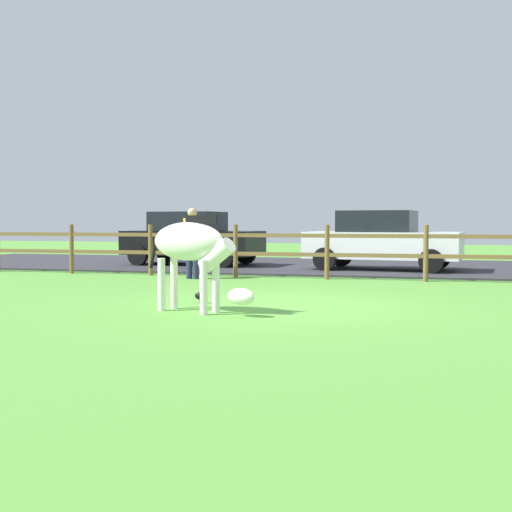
{
  "coord_description": "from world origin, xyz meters",
  "views": [
    {
      "loc": [
        2.52,
        -10.15,
        1.32
      ],
      "look_at": [
        -0.55,
        0.8,
        0.74
      ],
      "focal_mm": 47.02,
      "sensor_mm": 36.0,
      "label": 1
    }
  ],
  "objects_px": {
    "crow_on_grass": "(201,296)",
    "parked_car_white": "(382,240)",
    "zebra": "(193,249)",
    "parked_car_black": "(192,238)",
    "visitor_near_fence": "(192,240)"
  },
  "relations": [
    {
      "from": "zebra",
      "to": "visitor_near_fence",
      "type": "height_order",
      "value": "visitor_near_fence"
    },
    {
      "from": "crow_on_grass",
      "to": "parked_car_white",
      "type": "xyz_separation_m",
      "value": [
        2.19,
        7.81,
        0.72
      ]
    },
    {
      "from": "zebra",
      "to": "parked_car_white",
      "type": "relative_size",
      "value": 0.45
    },
    {
      "from": "parked_car_black",
      "to": "visitor_near_fence",
      "type": "relative_size",
      "value": 2.52
    },
    {
      "from": "parked_car_black",
      "to": "crow_on_grass",
      "type": "bearing_deg",
      "value": -67.92
    },
    {
      "from": "parked_car_white",
      "to": "parked_car_black",
      "type": "height_order",
      "value": "same"
    },
    {
      "from": "parked_car_black",
      "to": "parked_car_white",
      "type": "bearing_deg",
      "value": -5.62
    },
    {
      "from": "zebra",
      "to": "parked_car_black",
      "type": "height_order",
      "value": "parked_car_black"
    },
    {
      "from": "zebra",
      "to": "visitor_near_fence",
      "type": "bearing_deg",
      "value": 111.11
    },
    {
      "from": "parked_car_black",
      "to": "visitor_near_fence",
      "type": "bearing_deg",
      "value": -68.58
    },
    {
      "from": "visitor_near_fence",
      "to": "parked_car_black",
      "type": "bearing_deg",
      "value": 111.42
    },
    {
      "from": "crow_on_grass",
      "to": "parked_car_black",
      "type": "relative_size",
      "value": 0.05
    },
    {
      "from": "zebra",
      "to": "parked_car_white",
      "type": "xyz_separation_m",
      "value": [
        1.93,
        8.83,
        -0.08
      ]
    },
    {
      "from": "crow_on_grass",
      "to": "parked_car_black",
      "type": "bearing_deg",
      "value": 112.08
    },
    {
      "from": "parked_car_black",
      "to": "visitor_near_fence",
      "type": "distance_m",
      "value": 4.33
    }
  ]
}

